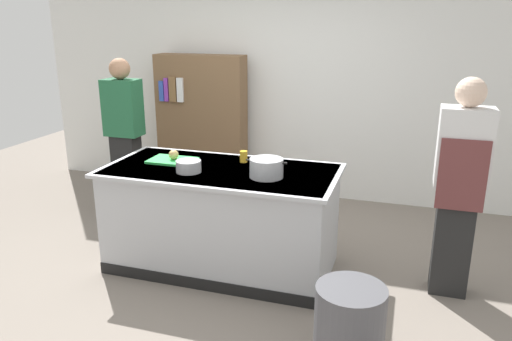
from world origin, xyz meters
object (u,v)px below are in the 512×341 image
at_px(mixing_bowl, 189,166).
at_px(person_guest, 125,134).
at_px(stock_pot, 266,168).
at_px(bookshelf, 202,125).
at_px(person_chef, 459,184).
at_px(juice_cup, 244,157).
at_px(trash_bin, 349,325).
at_px(onion, 174,155).

distance_m(mixing_bowl, person_guest, 1.59).
height_order(stock_pot, bookshelf, bookshelf).
bearing_deg(person_chef, person_guest, 86.15).
bearing_deg(stock_pot, juice_cup, 131.51).
relative_size(person_chef, bookshelf, 1.01).
height_order(stock_pot, mixing_bowl, stock_pot).
distance_m(stock_pot, person_chef, 1.48).
bearing_deg(trash_bin, bookshelf, 128.52).
bearing_deg(juice_cup, person_guest, 159.23).
xyz_separation_m(onion, person_guest, (-0.97, 0.77, -0.05)).
distance_m(onion, juice_cup, 0.62).
bearing_deg(person_guest, mixing_bowl, 69.20).
bearing_deg(stock_pot, person_guest, 153.23).
distance_m(mixing_bowl, juice_cup, 0.54).
bearing_deg(person_guest, stock_pot, 81.88).
relative_size(person_guest, bookshelf, 1.01).
xyz_separation_m(onion, mixing_bowl, (0.25, -0.24, -0.01)).
bearing_deg(stock_pot, person_chef, 9.01).
distance_m(onion, bookshelf, 1.79).
height_order(juice_cup, trash_bin, juice_cup).
relative_size(person_chef, person_guest, 1.00).
distance_m(onion, person_guest, 1.24).
bearing_deg(person_chef, trash_bin, 157.73).
distance_m(trash_bin, bookshelf, 3.58).
bearing_deg(mixing_bowl, person_guest, 140.55).
xyz_separation_m(juice_cup, person_chef, (1.77, -0.12, -0.04)).
xyz_separation_m(mixing_bowl, trash_bin, (1.46, -0.80, -0.69)).
distance_m(person_chef, person_guest, 3.41).
relative_size(onion, stock_pot, 0.26).
height_order(onion, person_chef, person_chef).
distance_m(mixing_bowl, person_chef, 2.13).
distance_m(stock_pot, mixing_bowl, 0.65).
xyz_separation_m(mixing_bowl, person_guest, (-1.23, 1.01, -0.04)).
bearing_deg(mixing_bowl, onion, 136.65).
bearing_deg(person_chef, juice_cup, 94.30).
height_order(mixing_bowl, trash_bin, mixing_bowl).
distance_m(trash_bin, person_guest, 3.31).
bearing_deg(person_chef, stock_pot, 107.30).
bearing_deg(person_chef, onion, 99.58).
bearing_deg(onion, juice_cup, 16.62).
height_order(onion, person_guest, person_guest).
relative_size(mixing_bowl, person_chef, 0.12).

